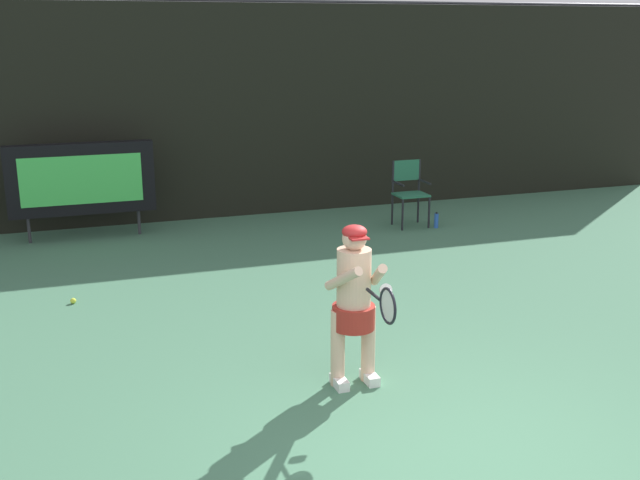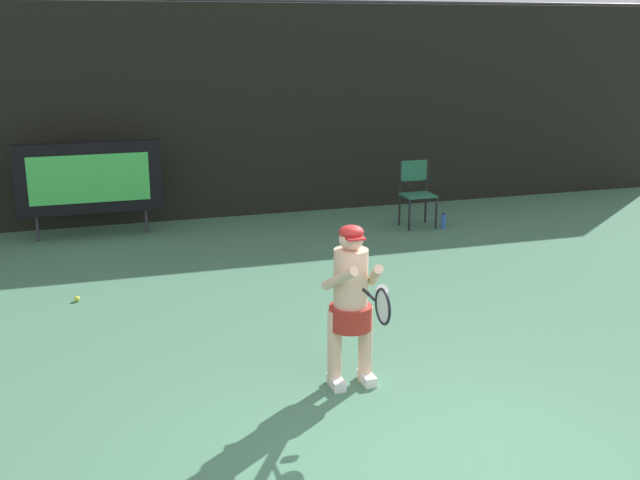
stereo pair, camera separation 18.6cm
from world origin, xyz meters
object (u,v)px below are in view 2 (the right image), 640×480
at_px(umpire_chair, 417,189).
at_px(tennis_player, 351,299).
at_px(tennis_racket, 382,306).
at_px(tennis_ball_loose, 77,299).
at_px(scoreboard, 89,178).
at_px(water_bottle, 443,221).

distance_m(umpire_chair, tennis_player, 6.05).
distance_m(umpire_chair, tennis_racket, 6.58).
bearing_deg(tennis_player, tennis_racket, -86.01).
xyz_separation_m(tennis_player, tennis_racket, (0.04, -0.62, 0.15)).
distance_m(umpire_chair, tennis_ball_loose, 5.87).
relative_size(scoreboard, tennis_player, 1.46).
relative_size(umpire_chair, water_bottle, 4.08).
bearing_deg(tennis_racket, umpire_chair, 45.68).
bearing_deg(umpire_chair, water_bottle, -40.02).
bearing_deg(tennis_racket, water_bottle, 41.61).
relative_size(water_bottle, tennis_player, 0.18).
distance_m(scoreboard, tennis_player, 6.46).
height_order(umpire_chair, tennis_player, tennis_player).
distance_m(tennis_racket, tennis_ball_loose, 4.52).
bearing_deg(umpire_chair, tennis_player, -120.15).
distance_m(scoreboard, tennis_racket, 7.06).
relative_size(umpire_chair, tennis_ball_loose, 15.88).
bearing_deg(scoreboard, water_bottle, -12.13).
xyz_separation_m(scoreboard, water_bottle, (5.51, -1.18, -0.82)).
xyz_separation_m(umpire_chair, water_bottle, (0.36, -0.30, -0.50)).
relative_size(umpire_chair, tennis_racket, 1.79).
distance_m(water_bottle, tennis_racket, 6.54).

